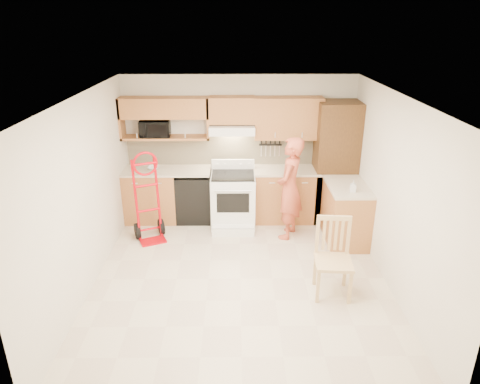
{
  "coord_description": "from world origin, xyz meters",
  "views": [
    {
      "loc": [
        -0.05,
        -5.14,
        3.38
      ],
      "look_at": [
        0.0,
        0.5,
        1.1
      ],
      "focal_mm": 32.5,
      "sensor_mm": 36.0,
      "label": 1
    }
  ],
  "objects_px": {
    "hand_truck": "(148,201)",
    "dining_chair": "(334,259)",
    "person": "(290,189)",
    "range": "(233,196)",
    "microwave": "(155,128)"
  },
  "relations": [
    {
      "from": "hand_truck",
      "to": "dining_chair",
      "type": "relative_size",
      "value": 1.3
    },
    {
      "from": "person",
      "to": "dining_chair",
      "type": "relative_size",
      "value": 1.63
    },
    {
      "from": "person",
      "to": "hand_truck",
      "type": "xyz_separation_m",
      "value": [
        -2.24,
        -0.11,
        -0.17
      ]
    },
    {
      "from": "range",
      "to": "person",
      "type": "xyz_separation_m",
      "value": [
        0.91,
        -0.38,
        0.29
      ]
    },
    {
      "from": "microwave",
      "to": "dining_chair",
      "type": "height_order",
      "value": "microwave"
    },
    {
      "from": "range",
      "to": "dining_chair",
      "type": "height_order",
      "value": "range"
    },
    {
      "from": "range",
      "to": "dining_chair",
      "type": "relative_size",
      "value": 1.06
    },
    {
      "from": "microwave",
      "to": "hand_truck",
      "type": "relative_size",
      "value": 0.38
    },
    {
      "from": "person",
      "to": "range",
      "type": "bearing_deg",
      "value": -91.43
    },
    {
      "from": "microwave",
      "to": "hand_truck",
      "type": "height_order",
      "value": "microwave"
    },
    {
      "from": "hand_truck",
      "to": "range",
      "type": "bearing_deg",
      "value": -3.38
    },
    {
      "from": "microwave",
      "to": "hand_truck",
      "type": "bearing_deg",
      "value": -94.09
    },
    {
      "from": "hand_truck",
      "to": "dining_chair",
      "type": "bearing_deg",
      "value": -53.64
    },
    {
      "from": "range",
      "to": "dining_chair",
      "type": "distance_m",
      "value": 2.4
    },
    {
      "from": "microwave",
      "to": "person",
      "type": "height_order",
      "value": "microwave"
    }
  ]
}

